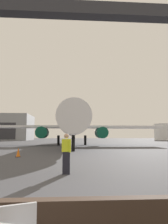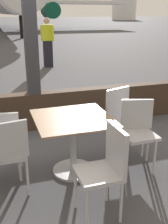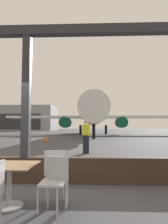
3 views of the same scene
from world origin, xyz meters
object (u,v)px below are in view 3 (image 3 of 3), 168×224
object	(u,v)px
cafe_chair_window_right	(55,178)
ground_crew_worker	(86,136)
traffic_cone	(45,138)
airplane	(93,115)
distant_hangar	(25,119)
cafe_chair_side_extra	(56,172)
dining_table	(9,180)

from	to	relation	value
cafe_chair_window_right	ground_crew_worker	size ratio (longest dim) A/B	0.50
traffic_cone	airplane	bearing A→B (deg)	76.55
cafe_chair_window_right	traffic_cone	size ratio (longest dim) A/B	1.21
airplane	distant_hangar	xyz separation A→B (m)	(-27.56, 45.79, 1.32)
ground_crew_worker	distant_hangar	bearing A→B (deg)	110.65
airplane	traffic_cone	bearing A→B (deg)	-103.45
traffic_cone	cafe_chair_window_right	bearing A→B (deg)	-76.49
cafe_chair_side_extra	distant_hangar	distance (m)	83.28
airplane	cafe_chair_window_right	bearing A→B (deg)	-91.39
cafe_chair_side_extra	distant_hangar	xyz separation A→B (m)	(-26.70, 78.77, 4.24)
dining_table	cafe_chair_side_extra	world-z (taller)	cafe_chair_side_extra
airplane	traffic_cone	xyz separation A→B (m)	(-4.40, -18.40, -3.13)
cafe_chair_window_right	distant_hangar	world-z (taller)	distant_hangar
cafe_chair_side_extra	ground_crew_worker	world-z (taller)	ground_crew_worker
cafe_chair_window_right	dining_table	bearing A→B (deg)	172.79
dining_table	distant_hangar	xyz separation A→B (m)	(-25.93, 79.03, 4.33)
cafe_chair_window_right	traffic_cone	xyz separation A→B (m)	(-3.59, 14.94, -0.18)
dining_table	cafe_chair_side_extra	size ratio (longest dim) A/B	0.96
ground_crew_worker	traffic_cone	world-z (taller)	ground_crew_worker
dining_table	ground_crew_worker	size ratio (longest dim) A/B	0.51
distant_hangar	dining_table	bearing A→B (deg)	-71.83
cafe_chair_side_extra	airplane	bearing A→B (deg)	88.50
airplane	ground_crew_worker	bearing A→B (deg)	-91.11
traffic_cone	distant_hangar	distance (m)	68.39
dining_table	traffic_cone	size ratio (longest dim) A/B	1.24
traffic_cone	cafe_chair_side_extra	bearing A→B (deg)	-76.35
dining_table	airplane	xyz separation A→B (m)	(1.63, 33.24, 3.01)
ground_crew_worker	dining_table	bearing A→B (deg)	-98.84
dining_table	ground_crew_worker	xyz separation A→B (m)	(1.12, 7.23, 0.44)
airplane	traffic_cone	world-z (taller)	airplane
ground_crew_worker	cafe_chair_window_right	bearing A→B (deg)	-92.38
cafe_chair_window_right	ground_crew_worker	bearing A→B (deg)	87.62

